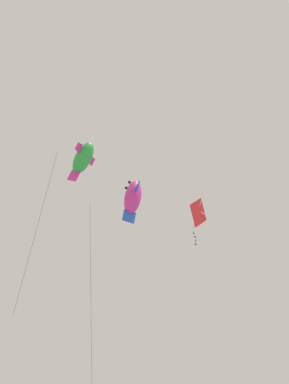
{
  "coord_description": "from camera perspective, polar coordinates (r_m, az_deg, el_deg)",
  "views": [
    {
      "loc": [
        -0.54,
        -24.43,
        0.5
      ],
      "look_at": [
        -0.14,
        -1.36,
        15.85
      ],
      "focal_mm": 52.46,
      "sensor_mm": 36.0,
      "label": 1
    }
  ],
  "objects": [
    {
      "name": "kite_fish_low_drifter",
      "position": [
        26.32,
        -1.2,
        -0.57
      ],
      "size": [
        2.51,
        3.02,
        10.56
      ],
      "rotation": [
        0.15,
        0.0,
        1.88
      ],
      "color": "#DB2D93"
    },
    {
      "name": "kite_fish_near_right",
      "position": [
        24.07,
        -6.26,
        3.45
      ],
      "size": [
        2.96,
        2.24,
        7.63
      ],
      "rotation": [
        0.47,
        0.0,
        1.09
      ],
      "color": "green"
    },
    {
      "name": "kite_diamond_mid_left",
      "position": [
        33.1,
        5.48,
        -2.11
      ],
      "size": [
        1.15,
        1.64,
        3.17
      ],
      "rotation": [
        0.32,
        0.0,
        1.19
      ],
      "color": "red"
    }
  ]
}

